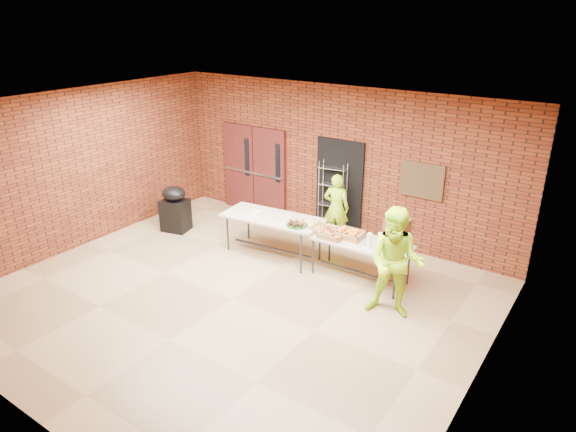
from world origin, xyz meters
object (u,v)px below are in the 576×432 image
at_px(table_left, 273,220).
at_px(volunteer_man, 396,263).
at_px(table_right, 361,244).
at_px(coffee_dispenser, 397,233).
at_px(wire_rack, 332,199).
at_px(volunteer_woman, 336,208).
at_px(covered_grill, 175,209).

relative_size(table_left, volunteer_man, 1.14).
height_order(table_right, coffee_dispenser, coffee_dispenser).
relative_size(wire_rack, table_right, 0.90).
distance_m(table_right, volunteer_woman, 1.72).
bearing_deg(covered_grill, table_right, -9.58).
distance_m(table_left, table_right, 1.89).
relative_size(wire_rack, coffee_dispenser, 3.25).
xyz_separation_m(table_right, volunteer_man, (0.98, -0.75, 0.23)).
distance_m(volunteer_woman, volunteer_man, 2.96).
xyz_separation_m(coffee_dispenser, covered_grill, (-4.99, -0.48, -0.49)).
relative_size(table_right, volunteer_man, 1.00).
xyz_separation_m(covered_grill, volunteer_woman, (3.19, 1.56, 0.23)).
xyz_separation_m(wire_rack, table_left, (-0.45, -1.56, -0.07)).
height_order(wire_rack, covered_grill, wire_rack).
bearing_deg(volunteer_woman, wire_rack, -60.06).
distance_m(wire_rack, volunteer_man, 3.27).
relative_size(wire_rack, volunteer_woman, 1.12).
relative_size(wire_rack, covered_grill, 1.61).
xyz_separation_m(wire_rack, table_right, (1.43, -1.45, -0.13)).
height_order(coffee_dispenser, volunteer_man, volunteer_man).
relative_size(volunteer_woman, volunteer_man, 0.80).
distance_m(table_left, volunteer_man, 2.94).
distance_m(coffee_dispenser, volunteer_man, 0.98).
xyz_separation_m(table_left, table_right, (1.88, 0.11, -0.07)).
height_order(table_right, volunteer_woman, volunteer_woman).
distance_m(wire_rack, table_left, 1.62).
bearing_deg(volunteer_man, wire_rack, 125.11).
relative_size(coffee_dispenser, volunteer_man, 0.28).
xyz_separation_m(table_left, covered_grill, (-2.51, -0.22, -0.25)).
height_order(wire_rack, volunteer_woman, wire_rack).
bearing_deg(table_right, volunteer_woman, 134.01).
relative_size(coffee_dispenser, volunteer_woman, 0.34).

